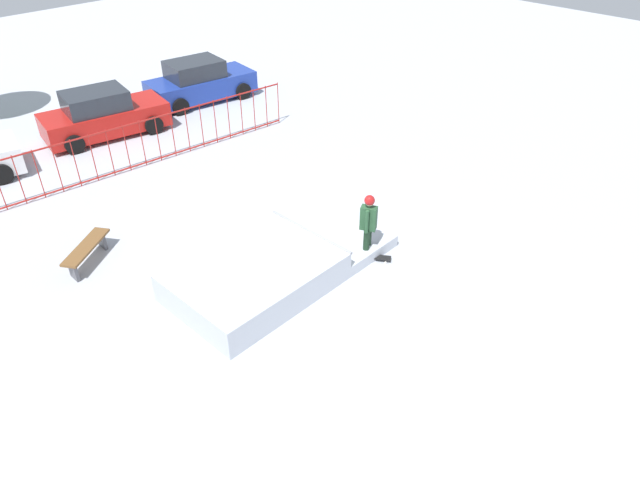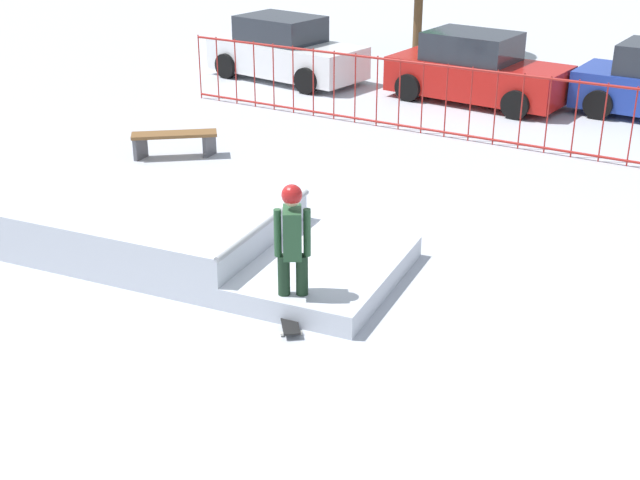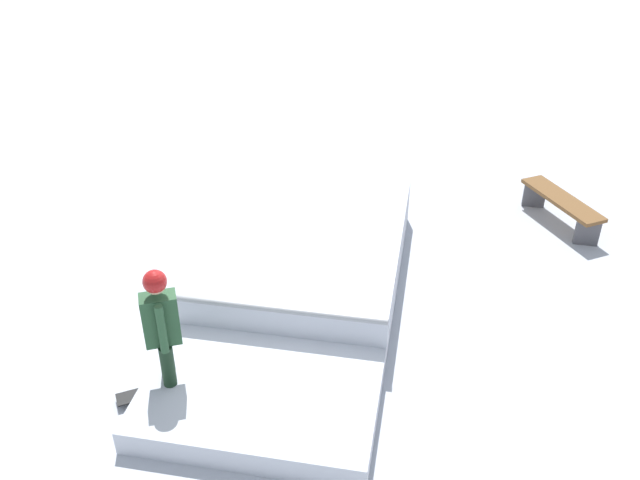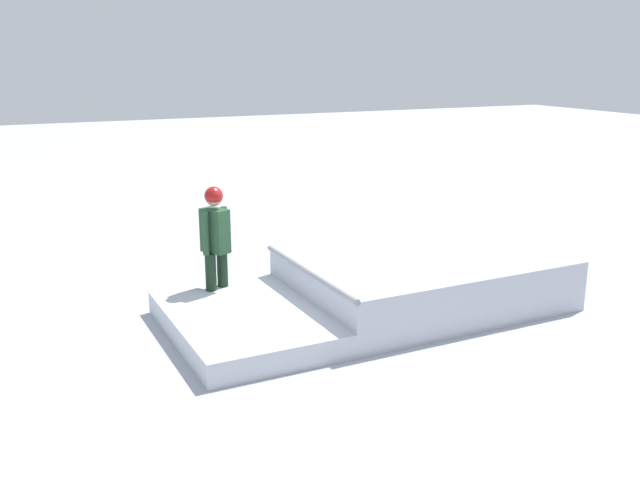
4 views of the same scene
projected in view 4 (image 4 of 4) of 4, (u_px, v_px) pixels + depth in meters
ground_plane at (343, 314)px, 9.56m from camera, size 60.00×60.00×0.00m
skate_ramp at (394, 285)px, 9.77m from camera, size 5.46×2.73×0.74m
skater at (215, 239)px, 9.52m from camera, size 0.40×0.44×1.73m
skateboard at (210, 299)px, 9.93m from camera, size 0.61×0.78×0.09m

